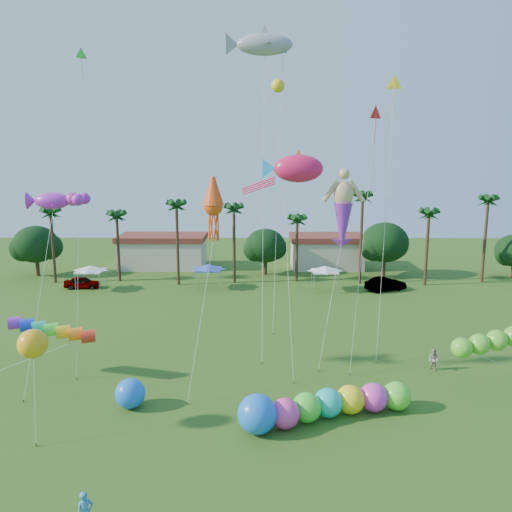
{
  "coord_description": "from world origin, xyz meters",
  "views": [
    {
      "loc": [
        0.25,
        -22.14,
        14.9
      ],
      "look_at": [
        0.0,
        10.0,
        9.0
      ],
      "focal_mm": 35.0,
      "sensor_mm": 36.0,
      "label": 1
    }
  ],
  "objects_px": {
    "spectator_b": "(433,360)",
    "caterpillar_inflatable": "(320,405)",
    "car_a": "(82,283)",
    "car_b": "(386,284)",
    "blue_ball": "(130,393)"
  },
  "relations": [
    {
      "from": "spectator_b",
      "to": "caterpillar_inflatable",
      "type": "xyz_separation_m",
      "value": [
        -9.17,
        -7.36,
        0.13
      ]
    },
    {
      "from": "car_a",
      "to": "car_b",
      "type": "relative_size",
      "value": 0.85
    },
    {
      "from": "spectator_b",
      "to": "blue_ball",
      "type": "relative_size",
      "value": 0.87
    },
    {
      "from": "caterpillar_inflatable",
      "to": "spectator_b",
      "type": "bearing_deg",
      "value": 19.74
    },
    {
      "from": "car_a",
      "to": "caterpillar_inflatable",
      "type": "relative_size",
      "value": 0.39
    },
    {
      "from": "car_a",
      "to": "car_b",
      "type": "bearing_deg",
      "value": -94.44
    },
    {
      "from": "car_a",
      "to": "spectator_b",
      "type": "relative_size",
      "value": 2.6
    },
    {
      "from": "car_a",
      "to": "spectator_b",
      "type": "height_order",
      "value": "spectator_b"
    },
    {
      "from": "car_b",
      "to": "caterpillar_inflatable",
      "type": "relative_size",
      "value": 0.46
    },
    {
      "from": "car_b",
      "to": "car_a",
      "type": "bearing_deg",
      "value": 65.7
    },
    {
      "from": "car_b",
      "to": "caterpillar_inflatable",
      "type": "xyz_separation_m",
      "value": [
        -11.52,
        -30.96,
        0.13
      ]
    },
    {
      "from": "car_a",
      "to": "car_b",
      "type": "height_order",
      "value": "car_b"
    },
    {
      "from": "spectator_b",
      "to": "blue_ball",
      "type": "bearing_deg",
      "value": -106.43
    },
    {
      "from": "car_b",
      "to": "blue_ball",
      "type": "xyz_separation_m",
      "value": [
        -23.12,
        -29.46,
        0.11
      ]
    },
    {
      "from": "spectator_b",
      "to": "blue_ball",
      "type": "distance_m",
      "value": 21.58
    }
  ]
}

